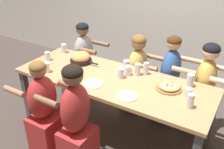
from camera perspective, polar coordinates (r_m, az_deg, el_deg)
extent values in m
plane|color=#423833|center=(3.33, 0.00, -12.73)|extent=(18.00, 18.00, 0.00)
cube|color=tan|center=(2.89, 0.00, -1.23)|extent=(2.32, 0.84, 0.04)
cube|color=#4C4C51|center=(3.50, -18.85, -4.64)|extent=(0.07, 0.07, 0.74)
cube|color=#4C4C51|center=(3.92, -11.08, 0.07)|extent=(0.07, 0.07, 0.74)
cube|color=#4C4C51|center=(3.10, 21.68, -9.82)|extent=(0.07, 0.07, 0.74)
cylinder|color=#996B42|center=(2.74, 12.86, -3.04)|extent=(0.28, 0.28, 0.02)
torus|color=tan|center=(2.73, 12.92, -2.55)|extent=(0.24, 0.24, 0.03)
cylinder|color=#E5C675|center=(2.73, 12.91, -2.64)|extent=(0.20, 0.20, 0.03)
cylinder|color=#C6422D|center=(2.72, 13.53, -2.49)|extent=(0.02, 0.02, 0.01)
cylinder|color=#C6422D|center=(2.71, 12.42, -2.46)|extent=(0.02, 0.02, 0.01)
cylinder|color=#C6422D|center=(2.77, 13.77, -1.85)|extent=(0.02, 0.02, 0.01)
cylinder|color=#C6422D|center=(2.73, 12.63, -2.19)|extent=(0.02, 0.02, 0.01)
cylinder|color=black|center=(3.29, -7.11, 3.15)|extent=(0.28, 0.28, 0.05)
cylinder|color=black|center=(3.17, -4.21, 2.57)|extent=(0.13, 0.02, 0.02)
ellipsoid|color=#D68E4C|center=(3.26, -7.16, 4.02)|extent=(0.25, 0.25, 0.14)
cylinder|color=white|center=(2.55, 3.51, -4.94)|extent=(0.21, 0.21, 0.01)
cube|color=#B7B7BC|center=(2.54, 3.52, -4.77)|extent=(0.14, 0.08, 0.01)
cylinder|color=white|center=(2.77, -4.34, -2.09)|extent=(0.23, 0.23, 0.01)
cube|color=#B7B7BC|center=(2.76, -4.35, -1.93)|extent=(0.13, 0.11, 0.01)
cylinder|color=silver|center=(2.65, 17.06, -3.93)|extent=(0.08, 0.08, 0.09)
cylinder|color=#1EA8DB|center=(2.65, 17.03, -4.16)|extent=(0.07, 0.07, 0.06)
cylinder|color=black|center=(2.64, 17.45, -3.82)|extent=(0.00, 0.01, 0.11)
cylinder|color=silver|center=(3.01, 3.29, 1.95)|extent=(0.07, 0.07, 0.14)
cylinder|color=silver|center=(3.03, 3.27, 1.44)|extent=(0.06, 0.06, 0.08)
cylinder|color=silver|center=(2.94, 5.86, 1.17)|extent=(0.07, 0.07, 0.14)
cylinder|color=silver|center=(2.96, 5.84, 0.71)|extent=(0.06, 0.06, 0.09)
cylinder|color=silver|center=(2.94, 3.62, 0.92)|extent=(0.08, 0.08, 0.12)
cylinder|color=black|center=(2.95, 3.61, 0.39)|extent=(0.07, 0.07, 0.05)
cylinder|color=silver|center=(2.46, 17.47, -5.81)|extent=(0.07, 0.07, 0.15)
cylinder|color=silver|center=(2.48, 17.38, -6.36)|extent=(0.06, 0.06, 0.09)
cylinder|color=silver|center=(2.87, 2.01, 0.32)|extent=(0.08, 0.08, 0.12)
cylinder|color=black|center=(2.88, 2.00, -0.24)|extent=(0.07, 0.07, 0.06)
cylinder|color=silver|center=(3.10, -14.74, 1.56)|extent=(0.08, 0.08, 0.12)
cylinder|color=black|center=(3.11, -14.67, 1.06)|extent=(0.07, 0.07, 0.06)
cylinder|color=silver|center=(3.42, -14.49, 4.09)|extent=(0.07, 0.07, 0.11)
cylinder|color=silver|center=(3.43, -14.46, 3.85)|extent=(0.06, 0.06, 0.08)
cylinder|color=silver|center=(2.81, 17.43, -1.32)|extent=(0.08, 0.08, 0.15)
cylinder|color=black|center=(2.82, 17.38, -1.63)|extent=(0.07, 0.07, 0.11)
cylinder|color=silver|center=(3.62, -10.92, 5.87)|extent=(0.08, 0.08, 0.12)
cylinder|color=silver|center=(2.97, 7.76, 1.36)|extent=(0.06, 0.06, 0.15)
cylinder|color=black|center=(2.97, 7.74, 1.09)|extent=(0.06, 0.06, 0.12)
cube|color=gold|center=(3.64, 5.52, -4.36)|extent=(0.32, 0.34, 0.46)
ellipsoid|color=gold|center=(3.42, 5.87, 2.21)|extent=(0.24, 0.36, 0.46)
sphere|color=#9E7051|center=(3.29, 6.14, 7.30)|extent=(0.20, 0.20, 0.20)
ellipsoid|color=brown|center=(3.28, 6.17, 7.86)|extent=(0.20, 0.20, 0.14)
cylinder|color=#9E7051|center=(3.45, 10.26, 3.79)|extent=(0.28, 0.06, 0.06)
cylinder|color=#9E7051|center=(3.16, 7.93, 1.66)|extent=(0.28, 0.06, 0.06)
cube|color=gold|center=(3.42, 19.24, -8.30)|extent=(0.32, 0.34, 0.46)
ellipsoid|color=gold|center=(3.17, 20.61, -1.02)|extent=(0.24, 0.36, 0.53)
sphere|color=beige|center=(3.03, 21.72, 4.89)|extent=(0.19, 0.19, 0.19)
ellipsoid|color=black|center=(3.02, 21.83, 5.48)|extent=(0.20, 0.20, 0.14)
cylinder|color=beige|center=(2.95, 24.08, -1.54)|extent=(0.28, 0.06, 0.06)
cube|color=#2D5193|center=(3.50, 12.37, -6.38)|extent=(0.32, 0.34, 0.46)
ellipsoid|color=#2D5193|center=(3.25, 13.27, 1.05)|extent=(0.24, 0.36, 0.55)
sphere|color=tan|center=(3.11, 13.98, 6.97)|extent=(0.17, 0.17, 0.17)
ellipsoid|color=#422814|center=(3.10, 14.05, 7.50)|extent=(0.18, 0.18, 0.12)
cylinder|color=tan|center=(3.31, 17.83, 3.12)|extent=(0.28, 0.06, 0.06)
cylinder|color=tan|center=(3.00, 16.11, 0.83)|extent=(0.28, 0.06, 0.06)
cube|color=#99999E|center=(4.06, -6.15, -0.77)|extent=(0.32, 0.34, 0.46)
ellipsoid|color=#99999E|center=(3.85, -6.51, 5.48)|extent=(0.24, 0.36, 0.49)
sphere|color=brown|center=(3.74, -6.78, 10.24)|extent=(0.19, 0.19, 0.19)
ellipsoid|color=black|center=(3.73, -6.81, 10.72)|extent=(0.19, 0.19, 0.13)
cylinder|color=brown|center=(3.83, -2.56, 7.09)|extent=(0.28, 0.06, 0.06)
cylinder|color=brown|center=(3.57, -5.60, 5.40)|extent=(0.28, 0.06, 0.06)
cube|color=#B22D2D|center=(3.04, -14.50, -12.68)|extent=(0.32, 0.34, 0.46)
ellipsoid|color=#B22D2D|center=(2.76, -15.67, -5.05)|extent=(0.24, 0.36, 0.50)
sphere|color=#9E7051|center=(2.60, -16.58, 1.08)|extent=(0.17, 0.17, 0.17)
ellipsoid|color=brown|center=(2.59, -16.67, 1.67)|extent=(0.18, 0.18, 0.12)
cylinder|color=#9E7051|center=(2.76, -21.43, -3.61)|extent=(0.28, 0.06, 0.06)
cylinder|color=#9E7051|center=(2.94, -16.37, -0.73)|extent=(0.28, 0.06, 0.06)
cube|color=#B22D2D|center=(2.80, -7.64, -16.11)|extent=(0.32, 0.34, 0.46)
ellipsoid|color=#B22D2D|center=(2.48, -8.37, -7.69)|extent=(0.24, 0.36, 0.54)
sphere|color=brown|center=(2.29, -8.99, -0.21)|extent=(0.20, 0.20, 0.20)
ellipsoid|color=black|center=(2.27, -9.05, 0.56)|extent=(0.20, 0.20, 0.14)
cylinder|color=brown|center=(2.44, -14.88, -5.89)|extent=(0.28, 0.06, 0.06)
cylinder|color=brown|center=(2.64, -9.70, -2.46)|extent=(0.28, 0.06, 0.06)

